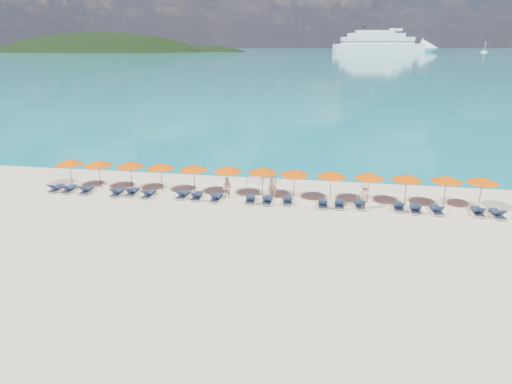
# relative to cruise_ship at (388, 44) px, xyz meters

# --- Properties ---
(ground) EXTENTS (1400.00, 1400.00, 0.00)m
(ground) POSITION_rel_cruise_ship_xyz_m (-76.05, -553.07, -9.55)
(ground) COLOR beige
(sea) EXTENTS (1600.00, 1300.00, 0.01)m
(sea) POSITION_rel_cruise_ship_xyz_m (-76.05, 106.93, -9.55)
(sea) COLOR #1FA9B2
(sea) RESTS_ON ground
(headland_main) EXTENTS (374.00, 242.00, 126.50)m
(headland_main) POSITION_rel_cruise_ship_xyz_m (-376.05, -13.07, -47.55)
(headland_main) COLOR black
(headland_main) RESTS_ON ground
(headland_small) EXTENTS (162.00, 126.00, 85.50)m
(headland_small) POSITION_rel_cruise_ship_xyz_m (-226.05, 6.93, -44.55)
(headland_small) COLOR black
(headland_small) RESTS_ON ground
(cruise_ship) EXTENTS (133.05, 51.93, 36.71)m
(cruise_ship) POSITION_rel_cruise_ship_xyz_m (0.00, 0.00, 0.00)
(cruise_ship) COLOR white
(cruise_ship) RESTS_ON ground
(sailboat_near) EXTENTS (6.89, 2.30, 12.62)m
(sailboat_near) POSITION_rel_cruise_ship_xyz_m (120.35, 23.78, -8.26)
(sailboat_near) COLOR white
(sailboat_near) RESTS_ON ground
(jetski) EXTENTS (0.90, 2.22, 0.78)m
(jetski) POSITION_rel_cruise_ship_xyz_m (-77.12, -543.83, -9.23)
(jetski) COLOR silver
(jetski) RESTS_ON ground
(beachgoer_a) EXTENTS (0.74, 0.55, 1.86)m
(beachgoer_a) POSITION_rel_cruise_ship_xyz_m (-75.18, -547.82, -8.62)
(beachgoer_a) COLOR tan
(beachgoer_a) RESTS_ON ground
(beachgoer_b) EXTENTS (0.86, 0.68, 1.55)m
(beachgoer_b) POSITION_rel_cruise_ship_xyz_m (-78.44, -548.35, -8.78)
(beachgoer_b) COLOR tan
(beachgoer_b) RESTS_ON ground
(beachgoer_c) EXTENTS (1.30, 0.90, 1.83)m
(beachgoer_c) POSITION_rel_cruise_ship_xyz_m (-68.78, -548.87, -8.64)
(beachgoer_c) COLOR tan
(beachgoer_c) RESTS_ON ground
(umbrella_0) EXTENTS (2.10, 2.10, 2.28)m
(umbrella_0) POSITION_rel_cruise_ship_xyz_m (-91.10, -547.67, -7.54)
(umbrella_0) COLOR black
(umbrella_0) RESTS_ON ground
(umbrella_1) EXTENTS (2.10, 2.10, 2.28)m
(umbrella_1) POSITION_rel_cruise_ship_xyz_m (-88.70, -547.64, -7.54)
(umbrella_1) COLOR black
(umbrella_1) RESTS_ON ground
(umbrella_2) EXTENTS (2.10, 2.10, 2.28)m
(umbrella_2) POSITION_rel_cruise_ship_xyz_m (-86.15, -547.58, -7.54)
(umbrella_2) COLOR black
(umbrella_2) RESTS_ON ground
(umbrella_3) EXTENTS (2.10, 2.10, 2.28)m
(umbrella_3) POSITION_rel_cruise_ship_xyz_m (-83.69, -547.63, -7.54)
(umbrella_3) COLOR black
(umbrella_3) RESTS_ON ground
(umbrella_4) EXTENTS (2.10, 2.10, 2.28)m
(umbrella_4) POSITION_rel_cruise_ship_xyz_m (-81.11, -547.67, -7.54)
(umbrella_4) COLOR black
(umbrella_4) RESTS_ON ground
(umbrella_5) EXTENTS (2.10, 2.10, 2.28)m
(umbrella_5) POSITION_rel_cruise_ship_xyz_m (-78.53, -547.63, -7.54)
(umbrella_5) COLOR black
(umbrella_5) RESTS_ON ground
(umbrella_6) EXTENTS (2.10, 2.10, 2.28)m
(umbrella_6) POSITION_rel_cruise_ship_xyz_m (-75.97, -547.53, -7.54)
(umbrella_6) COLOR black
(umbrella_6) RESTS_ON ground
(umbrella_7) EXTENTS (2.10, 2.10, 2.28)m
(umbrella_7) POSITION_rel_cruise_ship_xyz_m (-73.65, -547.72, -7.54)
(umbrella_7) COLOR black
(umbrella_7) RESTS_ON ground
(umbrella_8) EXTENTS (2.10, 2.10, 2.28)m
(umbrella_8) POSITION_rel_cruise_ship_xyz_m (-71.07, -547.71, -7.54)
(umbrella_8) COLOR black
(umbrella_8) RESTS_ON ground
(umbrella_9) EXTENTS (2.10, 2.10, 2.28)m
(umbrella_9) POSITION_rel_cruise_ship_xyz_m (-68.46, -547.65, -7.54)
(umbrella_9) COLOR black
(umbrella_9) RESTS_ON ground
(umbrella_10) EXTENTS (2.10, 2.10, 2.28)m
(umbrella_10) POSITION_rel_cruise_ship_xyz_m (-65.95, -547.68, -7.54)
(umbrella_10) COLOR black
(umbrella_10) RESTS_ON ground
(umbrella_11) EXTENTS (2.10, 2.10, 2.28)m
(umbrella_11) POSITION_rel_cruise_ship_xyz_m (-63.34, -547.63, -7.54)
(umbrella_11) COLOR black
(umbrella_11) RESTS_ON ground
(umbrella_12) EXTENTS (2.10, 2.10, 2.28)m
(umbrella_12) POSITION_rel_cruise_ship_xyz_m (-61.04, -547.53, -7.54)
(umbrella_12) COLOR black
(umbrella_12) RESTS_ON ground
(lounger_0) EXTENTS (0.70, 1.73, 0.66)m
(lounger_0) POSITION_rel_cruise_ship_xyz_m (-91.72, -548.85, -9.32)
(lounger_0) COLOR silver
(lounger_0) RESTS_ON ground
(lounger_1) EXTENTS (0.79, 1.75, 0.66)m
(lounger_1) POSITION_rel_cruise_ship_xyz_m (-90.63, -548.85, -9.32)
(lounger_1) COLOR silver
(lounger_1) RESTS_ON ground
(lounger_2) EXTENTS (0.78, 1.75, 0.66)m
(lounger_2) POSITION_rel_cruise_ship_xyz_m (-89.21, -548.90, -9.32)
(lounger_2) COLOR silver
(lounger_2) RESTS_ON ground
(lounger_3) EXTENTS (0.73, 1.74, 0.66)m
(lounger_3) POSITION_rel_cruise_ship_xyz_m (-86.67, -549.02, -9.32)
(lounger_3) COLOR silver
(lounger_3) RESTS_ON ground
(lounger_4) EXTENTS (0.73, 1.74, 0.66)m
(lounger_4) POSITION_rel_cruise_ship_xyz_m (-85.63, -548.72, -9.32)
(lounger_4) COLOR silver
(lounger_4) RESTS_ON ground
(lounger_5) EXTENTS (0.66, 1.71, 0.66)m
(lounger_5) POSITION_rel_cruise_ship_xyz_m (-84.21, -548.99, -9.32)
(lounger_5) COLOR silver
(lounger_5) RESTS_ON ground
(lounger_6) EXTENTS (0.73, 1.74, 0.66)m
(lounger_6) POSITION_rel_cruise_ship_xyz_m (-81.68, -548.73, -9.32)
(lounger_6) COLOR silver
(lounger_6) RESTS_ON ground
(lounger_7) EXTENTS (0.71, 1.73, 0.66)m
(lounger_7) POSITION_rel_cruise_ship_xyz_m (-80.60, -548.84, -9.32)
(lounger_7) COLOR silver
(lounger_7) RESTS_ON ground
(lounger_8) EXTENTS (0.75, 1.74, 0.66)m
(lounger_8) POSITION_rel_cruise_ship_xyz_m (-79.12, -548.95, -9.32)
(lounger_8) COLOR silver
(lounger_8) RESTS_ON ground
(lounger_9) EXTENTS (0.78, 1.75, 0.66)m
(lounger_9) POSITION_rel_cruise_ship_xyz_m (-76.64, -548.90, -9.32)
(lounger_9) COLOR silver
(lounger_9) RESTS_ON ground
(lounger_10) EXTENTS (0.63, 1.70, 0.66)m
(lounger_10) POSITION_rel_cruise_ship_xyz_m (-75.43, -548.88, -9.32)
(lounger_10) COLOR silver
(lounger_10) RESTS_ON ground
(lounger_11) EXTENTS (0.74, 1.74, 0.66)m
(lounger_11) POSITION_rel_cruise_ship_xyz_m (-74.02, -548.70, -9.32)
(lounger_11) COLOR silver
(lounger_11) RESTS_ON ground
(lounger_12) EXTENTS (0.69, 1.72, 0.66)m
(lounger_12) POSITION_rel_cruise_ship_xyz_m (-71.55, -548.96, -9.32)
(lounger_12) COLOR silver
(lounger_12) RESTS_ON ground
(lounger_13) EXTENTS (0.64, 1.71, 0.66)m
(lounger_13) POSITION_rel_cruise_ship_xyz_m (-70.43, -548.85, -9.32)
(lounger_13) COLOR silver
(lounger_13) RESTS_ON ground
(lounger_14) EXTENTS (0.77, 1.75, 0.66)m
(lounger_14) POSITION_rel_cruise_ship_xyz_m (-69.05, -548.71, -9.32)
(lounger_14) COLOR silver
(lounger_14) RESTS_ON ground
(lounger_15) EXTENTS (0.66, 1.72, 0.66)m
(lounger_15) POSITION_rel_cruise_ship_xyz_m (-66.47, -548.69, -9.32)
(lounger_15) COLOR silver
(lounger_15) RESTS_ON ground
(lounger_16) EXTENTS (0.73, 1.74, 0.66)m
(lounger_16) POSITION_rel_cruise_ship_xyz_m (-65.43, -548.94, -9.32)
(lounger_16) COLOR silver
(lounger_16) RESTS_ON ground
(lounger_17) EXTENTS (0.65, 1.71, 0.66)m
(lounger_17) POSITION_rel_cruise_ship_xyz_m (-64.07, -548.93, -9.32)
(lounger_17) COLOR silver
(lounger_17) RESTS_ON ground
(lounger_18) EXTENTS (0.76, 1.75, 0.66)m
(lounger_18) POSITION_rel_cruise_ship_xyz_m (-61.45, -548.80, -9.32)
(lounger_18) COLOR silver
(lounger_18) RESTS_ON ground
(lounger_19) EXTENTS (0.73, 1.74, 0.66)m
(lounger_19) POSITION_rel_cruise_ship_xyz_m (-60.35, -549.03, -9.32)
(lounger_19) COLOR silver
(lounger_19) RESTS_ON ground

